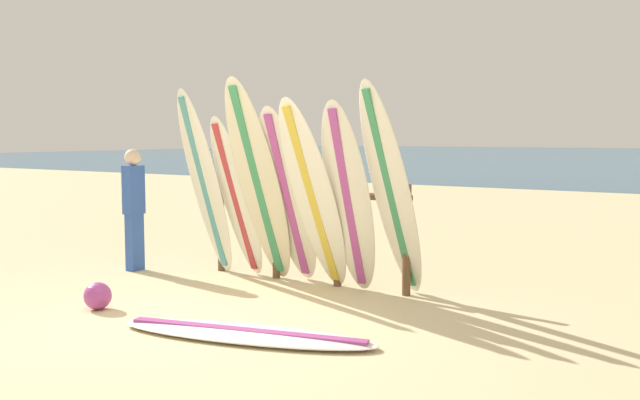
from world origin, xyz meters
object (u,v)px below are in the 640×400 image
at_px(surfboard_leaning_far_left, 205,183).
at_px(surfboard_leaning_far_right, 392,191).
at_px(surfboard_leaning_center_right, 313,196).
at_px(surfboard_rack, 306,220).
at_px(beach_ball, 98,296).
at_px(surfboard_leaning_center_left, 259,183).
at_px(surfboard_lying_on_sand, 245,334).
at_px(surfboard_leaning_left, 237,198).
at_px(surfboard_leaning_right, 349,199).
at_px(beachgoer_standing, 134,204).
at_px(surfboard_leaning_center, 289,197).

bearing_deg(surfboard_leaning_far_left, surfboard_leaning_far_right, 2.49).
bearing_deg(surfboard_leaning_center_right, surfboard_rack, 132.22).
bearing_deg(beach_ball, surfboard_leaning_far_left, 97.21).
relative_size(surfboard_leaning_center_left, surfboard_lying_on_sand, 0.97).
xyz_separation_m(surfboard_rack, surfboard_leaning_center_right, (0.39, -0.43, 0.32)).
distance_m(surfboard_leaning_left, surfboard_leaning_right, 1.60).
height_order(surfboard_rack, surfboard_leaning_left, surfboard_leaning_left).
distance_m(surfboard_leaning_left, beach_ball, 2.11).
height_order(surfboard_rack, surfboard_leaning_right, surfboard_leaning_right).
height_order(surfboard_rack, beachgoer_standing, beachgoer_standing).
xyz_separation_m(surfboard_leaning_left, beachgoer_standing, (-1.42, -0.31, -0.12)).
bearing_deg(surfboard_leaning_right, beachgoer_standing, -175.98).
height_order(surfboard_leaning_far_right, beach_ball, surfboard_leaning_far_right).
bearing_deg(surfboard_leaning_center_left, beach_ball, -109.46).
distance_m(surfboard_leaning_far_right, beach_ball, 3.11).
xyz_separation_m(surfboard_leaning_right, beachgoer_standing, (-3.02, -0.21, -0.19)).
xyz_separation_m(surfboard_leaning_center, beach_ball, (-0.94, -1.92, -0.88)).
xyz_separation_m(surfboard_leaning_far_left, surfboard_leaning_far_right, (2.45, 0.11, 0.00)).
distance_m(surfboard_rack, surfboard_leaning_right, 0.93).
bearing_deg(surfboard_rack, surfboard_leaning_right, -24.88).
xyz_separation_m(surfboard_leaning_center_right, surfboard_leaning_far_right, (0.86, 0.16, 0.08)).
relative_size(surfboard_rack, beach_ball, 9.91).
relative_size(surfboard_lying_on_sand, beachgoer_standing, 1.57).
bearing_deg(beachgoer_standing, beach_ball, -52.55).
relative_size(surfboard_leaning_left, surfboard_leaning_right, 0.93).
bearing_deg(beachgoer_standing, surfboard_leaning_left, 12.13).
distance_m(surfboard_leaning_far_left, surfboard_leaning_center, 1.18).
xyz_separation_m(surfboard_leaning_far_left, surfboard_leaning_center, (1.17, 0.08, -0.11)).
bearing_deg(surfboard_lying_on_sand, surfboard_leaning_left, 131.01).
bearing_deg(surfboard_leaning_right, surfboard_leaning_center_right, -171.97).
xyz_separation_m(surfboard_rack, surfboard_leaning_center, (-0.04, -0.29, 0.28)).
height_order(surfboard_leaning_center, surfboard_leaning_far_right, surfboard_leaning_far_right).
distance_m(surfboard_rack, surfboard_leaning_far_right, 1.33).
bearing_deg(surfboard_leaning_left, surfboard_leaning_far_right, 0.26).
bearing_deg(surfboard_leaning_far_left, beachgoer_standing, -168.40).
relative_size(surfboard_leaning_center, surfboard_leaning_right, 0.98).
bearing_deg(surfboard_leaning_center, surfboard_leaning_far_left, -176.01).
height_order(surfboard_lying_on_sand, beach_ball, beach_ball).
bearing_deg(surfboard_leaning_center_left, surfboard_rack, 50.84).
bearing_deg(surfboard_leaning_right, surfboard_leaning_left, 176.66).
height_order(surfboard_leaning_far_left, beachgoer_standing, surfboard_leaning_far_left).
bearing_deg(surfboard_leaning_left, surfboard_leaning_right, -3.34).
height_order(surfboard_leaning_center_left, beach_ball, surfboard_leaning_center_left).
relative_size(surfboard_leaning_right, beachgoer_standing, 1.35).
bearing_deg(surfboard_leaning_far_left, surfboard_leaning_left, 13.44).
xyz_separation_m(surfboard_leaning_far_right, beach_ball, (-2.22, -1.94, -1.00)).
distance_m(surfboard_leaning_center_right, surfboard_lying_on_sand, 2.08).
relative_size(surfboard_rack, surfboard_leaning_center_left, 1.14).
distance_m(surfboard_leaning_center_left, surfboard_leaning_center, 0.38).
height_order(surfboard_rack, surfboard_leaning_center_right, surfboard_leaning_center_right).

